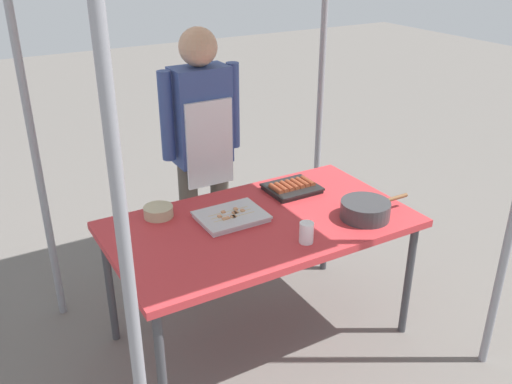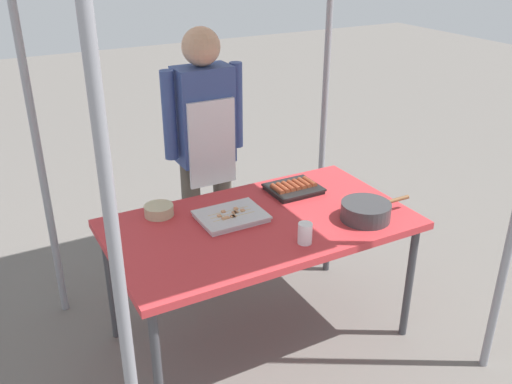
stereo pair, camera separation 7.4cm
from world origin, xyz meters
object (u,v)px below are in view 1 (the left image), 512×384
object	(u,v)px
tray_grilled_sausages	(292,188)
tray_meat_skewers	(231,217)
cooking_wok	(366,209)
condiment_bowl	(158,212)
drink_cup_near_edge	(306,233)
vendor_woman	(202,139)
stall_table	(261,230)

from	to	relation	value
tray_grilled_sausages	tray_meat_skewers	size ratio (longest dim) A/B	0.84
tray_meat_skewers	cooking_wok	xyz separation A→B (m)	(0.63, -0.34, 0.03)
tray_grilled_sausages	condiment_bowl	xyz separation A→B (m)	(-0.80, 0.09, 0.01)
tray_grilled_sausages	drink_cup_near_edge	distance (m)	0.60
tray_meat_skewers	drink_cup_near_edge	xyz separation A→B (m)	(0.21, -0.40, 0.04)
cooking_wok	condiment_bowl	size ratio (longest dim) A/B	2.69
vendor_woman	drink_cup_near_edge	bearing A→B (deg)	94.06
tray_grilled_sausages	stall_table	bearing A→B (deg)	-146.45
tray_grilled_sausages	condiment_bowl	distance (m)	0.80
stall_table	tray_meat_skewers	distance (m)	0.17
cooking_wok	drink_cup_near_edge	bearing A→B (deg)	-172.44
condiment_bowl	vendor_woman	bearing A→B (deg)	41.47
cooking_wok	condiment_bowl	xyz separation A→B (m)	(-0.95, 0.57, -0.02)
tray_grilled_sausages	condiment_bowl	size ratio (longest dim) A/B	1.87
tray_grilled_sausages	tray_meat_skewers	distance (m)	0.50
tray_grilled_sausages	drink_cup_near_edge	size ratio (longest dim) A/B	2.76
drink_cup_near_edge	vendor_woman	bearing A→B (deg)	94.06
tray_meat_skewers	vendor_woman	distance (m)	0.68
stall_table	tray_grilled_sausages	bearing A→B (deg)	33.55
stall_table	cooking_wok	distance (m)	0.57
condiment_bowl	vendor_woman	size ratio (longest dim) A/B	0.10
drink_cup_near_edge	vendor_woman	distance (m)	1.05
tray_meat_skewers	drink_cup_near_edge	size ratio (longest dim) A/B	3.28
stall_table	drink_cup_near_edge	bearing A→B (deg)	-74.84
condiment_bowl	cooking_wok	bearing A→B (deg)	-30.83
tray_meat_skewers	stall_table	bearing A→B (deg)	-37.11
tray_meat_skewers	cooking_wok	distance (m)	0.72
cooking_wok	drink_cup_near_edge	size ratio (longest dim) A/B	3.96
tray_meat_skewers	drink_cup_near_edge	bearing A→B (deg)	-62.39
stall_table	vendor_woman	size ratio (longest dim) A/B	0.97
cooking_wok	tray_meat_skewers	bearing A→B (deg)	151.49
tray_meat_skewers	vendor_woman	xyz separation A→B (m)	(0.13, 0.63, 0.22)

